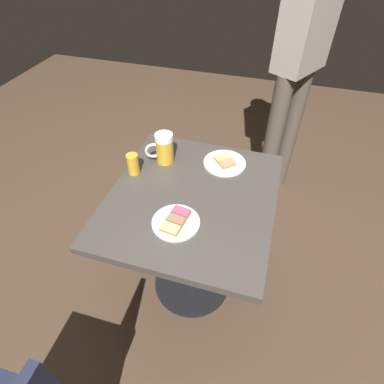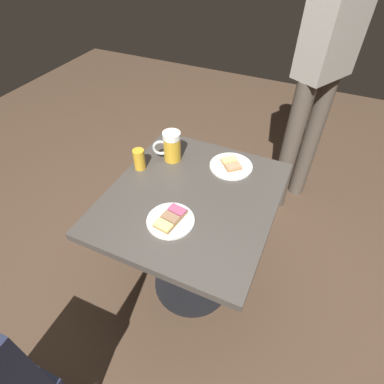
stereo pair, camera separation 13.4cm
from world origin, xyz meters
name	(u,v)px [view 1 (the left image)]	position (x,y,z in m)	size (l,w,h in m)	color
ground_plane	(192,282)	(0.00, 0.00, 0.00)	(6.00, 6.00, 0.00)	#4C3828
cafe_table	(192,219)	(0.00, 0.00, 0.57)	(0.72, 0.80, 0.72)	black
plate_near	(176,222)	(0.02, 0.17, 0.73)	(0.19, 0.19, 0.03)	white
plate_far	(225,162)	(-0.09, -0.26, 0.73)	(0.21, 0.21, 0.03)	white
beer_mug	(164,148)	(0.20, -0.20, 0.80)	(0.13, 0.09, 0.15)	gold
beer_glass_small	(133,164)	(0.31, -0.07, 0.77)	(0.05, 0.05, 0.10)	gold
patron_standing	(301,55)	(-0.35, -0.97, 1.02)	(0.31, 0.37, 1.75)	#51473D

